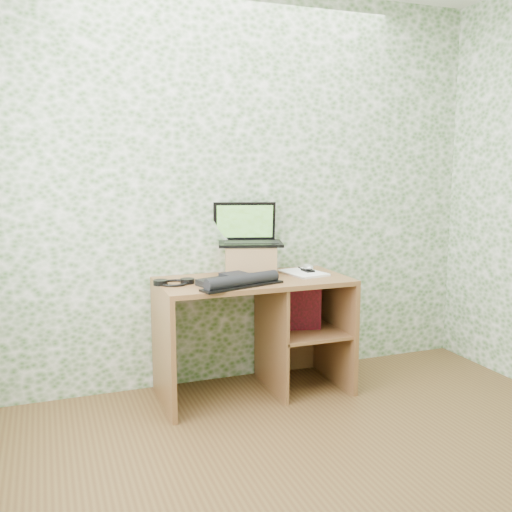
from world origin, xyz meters
name	(u,v)px	position (x,y,z in m)	size (l,w,h in m)	color
wall_back	(237,189)	(0.00, 1.75, 1.30)	(3.50, 3.50, 0.00)	silver
desk	(263,318)	(0.08, 1.47, 0.48)	(1.20, 0.60, 0.75)	brown
riser	(250,260)	(0.03, 1.58, 0.85)	(0.32, 0.27, 0.19)	olive
laptop	(248,235)	(0.03, 1.63, 1.01)	(0.47, 0.40, 0.27)	black
keyboard	(239,280)	(-0.15, 1.30, 0.78)	(0.55, 0.41, 0.08)	black
headphones	(174,282)	(-0.51, 1.45, 0.76)	(0.25, 0.19, 0.03)	black
notepad	(303,273)	(0.36, 1.48, 0.76)	(0.22, 0.31, 0.01)	white
mouse	(308,269)	(0.40, 1.49, 0.78)	(0.07, 0.10, 0.04)	silver
pen	(302,269)	(0.40, 1.57, 0.77)	(0.01, 0.01, 0.13)	black
red_box	(301,307)	(0.34, 1.44, 0.54)	(0.25, 0.08, 0.30)	maroon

